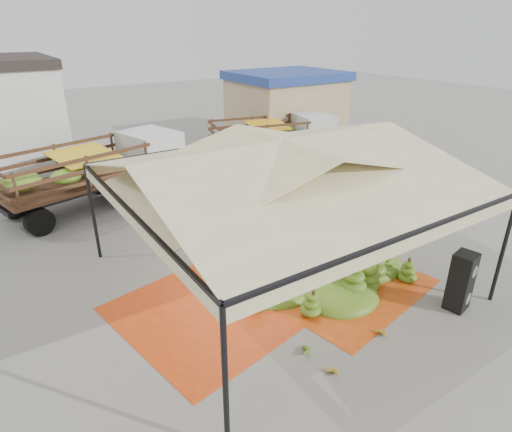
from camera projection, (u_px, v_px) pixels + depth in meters
ground at (279, 276)px, 12.35m from camera, size 90.00×90.00×0.00m
canopy_tent at (282, 167)px, 11.00m from camera, size 8.10×8.10×4.00m
building_tan at (286, 106)px, 26.43m from camera, size 6.30×5.30×4.10m
tarp_left at (214, 308)px, 10.97m from camera, size 5.21×5.04×0.01m
tarp_right at (329, 278)px, 12.25m from camera, size 5.11×5.29×0.01m
banana_heap at (327, 258)px, 12.15m from camera, size 6.72×6.12×1.18m
hand_yellow_a at (379, 333)px, 9.93m from camera, size 0.44×0.36×0.20m
hand_yellow_b at (331, 373)px, 8.81m from camera, size 0.48×0.43×0.18m
hand_red_a at (403, 267)px, 12.59m from camera, size 0.49×0.40×0.22m
hand_red_b at (345, 270)px, 12.49m from camera, size 0.48×0.43×0.19m
hand_green at (302, 349)px, 9.44m from camera, size 0.57×0.54×0.20m
hanging_bunches at (281, 216)px, 9.82m from camera, size 3.24×0.24×0.20m
speaker_stack at (461, 281)px, 10.68m from camera, size 0.65×0.60×1.56m
banana_leaves at (195, 263)px, 13.06m from camera, size 0.96×1.36×3.70m
vendor at (229, 196)px, 15.63m from camera, size 0.76×0.59×1.83m
truck_left at (102, 166)px, 16.99m from camera, size 7.61×4.27×2.48m
truck_right at (278, 134)px, 22.64m from camera, size 6.78×3.54×2.22m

